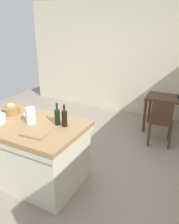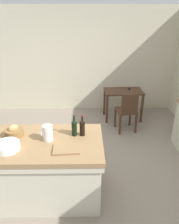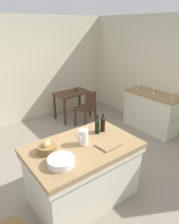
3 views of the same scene
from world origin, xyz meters
The scene contains 11 objects.
ground_plane centered at (0.00, 0.00, 0.00)m, with size 6.76×6.76×0.00m, color gray.
wall_back centered at (0.00, 2.60, 1.30)m, with size 5.32×0.12×2.60m, color beige.
island_table centered at (-0.27, -0.56, 0.47)m, with size 1.50×0.96×0.87m.
writing_desk centered at (1.15, 1.92, 0.61)m, with size 0.92×0.60×0.77m.
wooden_chair centered at (1.14, 1.26, 0.50)m, with size 0.46×0.46×0.91m.
pitcher centered at (-0.24, -0.54, 0.98)m, with size 0.17×0.13×0.26m.
wash_bowl centered at (-0.71, -0.75, 0.92)m, with size 0.32×0.32×0.09m, color white.
bread_basket centered at (-0.72, -0.42, 0.93)m, with size 0.24×0.24×0.17m.
cutting_board centered at (0.02, -0.77, 0.88)m, with size 0.32×0.23×0.02m, color #99754C.
wine_bottle_dark centered at (0.21, -0.41, 0.99)m, with size 0.07×0.07×0.30m.
wine_bottle_amber centered at (0.10, -0.41, 0.99)m, with size 0.07×0.07×0.30m.
Camera 2 is at (0.27, -3.01, 2.40)m, focal length 34.90 mm.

